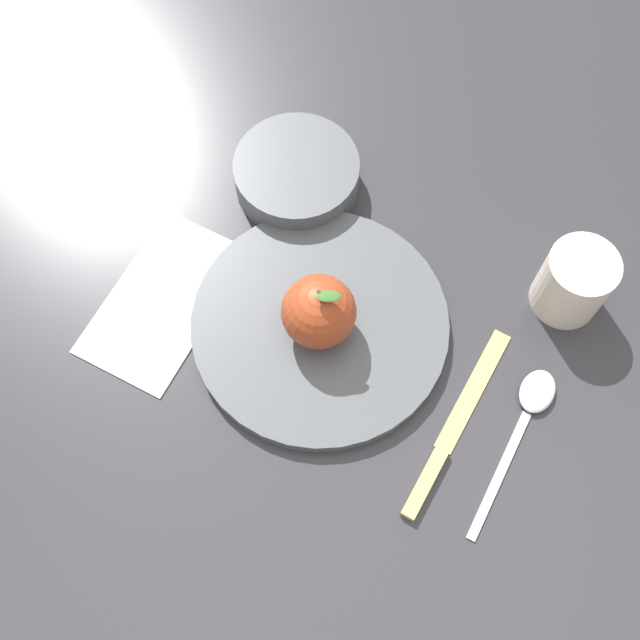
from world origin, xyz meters
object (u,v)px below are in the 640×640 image
at_px(knife, 448,438).
at_px(linen_napkin, 164,300).
at_px(apple, 319,312).
at_px(spoon, 529,411).
at_px(cup, 575,280).
at_px(dinner_plate, 320,324).
at_px(side_bowl, 297,172).

bearing_deg(knife, linen_napkin, 177.55).
height_order(apple, spoon, apple).
bearing_deg(spoon, cup, 92.81).
height_order(dinner_plate, cup, cup).
bearing_deg(spoon, side_bowl, 155.80).
relative_size(dinner_plate, knife, 1.22).
distance_m(side_bowl, spoon, 0.35).
distance_m(cup, knife, 0.20).
relative_size(apple, side_bowl, 0.61).
height_order(dinner_plate, knife, dinner_plate).
xyz_separation_m(dinner_plate, side_bowl, (-0.10, 0.15, 0.01)).
relative_size(dinner_plate, apple, 3.15).
bearing_deg(knife, dinner_plate, 161.42).
height_order(knife, spoon, spoon).
relative_size(dinner_plate, linen_napkin, 1.40).
bearing_deg(side_bowl, spoon, -24.20).
height_order(dinner_plate, side_bowl, side_bowl).
xyz_separation_m(knife, linen_napkin, (-0.33, 0.01, -0.00)).
distance_m(apple, side_bowl, 0.19).
distance_m(side_bowl, knife, 0.33).
bearing_deg(spoon, linen_napkin, -173.43).
bearing_deg(dinner_plate, apple, -76.93).
bearing_deg(side_bowl, linen_napkin, -109.02).
bearing_deg(apple, linen_napkin, -167.91).
relative_size(dinner_plate, cup, 3.28).
bearing_deg(side_bowl, dinner_plate, -56.80).
bearing_deg(knife, spoon, 43.47).
bearing_deg(linen_napkin, cup, 25.07).
bearing_deg(knife, apple, 163.15).
distance_m(cup, spoon, 0.14).
height_order(side_bowl, knife, side_bowl).
bearing_deg(cup, linen_napkin, -154.93).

